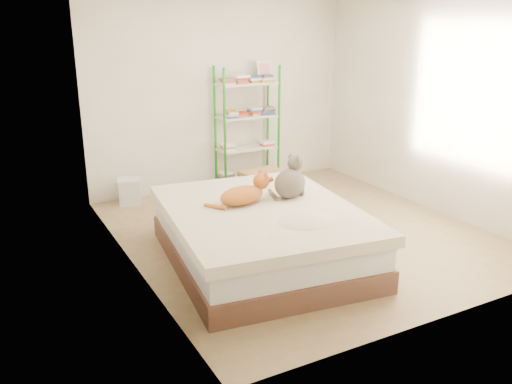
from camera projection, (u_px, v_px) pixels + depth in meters
room at (303, 118)px, 5.73m from camera, size 3.81×4.21×2.61m
bed at (261, 235)px, 5.32m from camera, size 2.01×2.39×0.56m
orange_cat at (242, 193)px, 5.31m from camera, size 0.61×0.39×0.23m
grey_cat at (290, 177)px, 5.47m from camera, size 0.46×0.42×0.44m
shelf_unit at (248, 126)px, 7.58m from camera, size 0.88×0.36×1.74m
cardboard_box at (264, 185)px, 7.20m from camera, size 0.59×0.57×0.44m
white_bin at (130, 191)px, 6.99m from camera, size 0.37×0.34×0.34m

